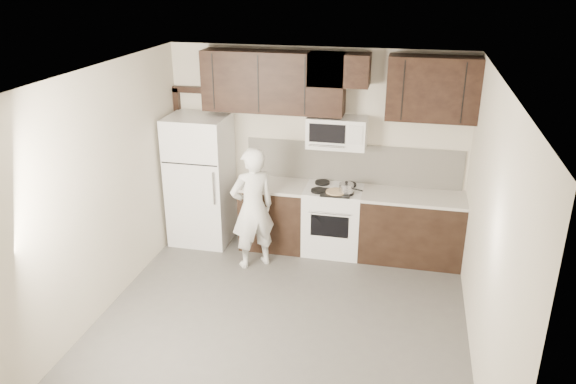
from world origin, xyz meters
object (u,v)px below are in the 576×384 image
(microwave, at_px, (337,132))
(refrigerator, at_px, (201,180))
(stove, at_px, (333,220))
(person, at_px, (253,208))

(microwave, bearing_deg, refrigerator, -174.85)
(refrigerator, bearing_deg, microwave, 5.15)
(stove, xyz_separation_m, refrigerator, (-1.85, -0.05, 0.44))
(stove, distance_m, refrigerator, 1.90)
(stove, relative_size, person, 0.59)
(microwave, xyz_separation_m, person, (-0.94, -0.74, -0.85))
(microwave, height_order, person, microwave)
(stove, height_order, person, person)
(person, bearing_deg, microwave, 179.41)
(microwave, distance_m, refrigerator, 2.00)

